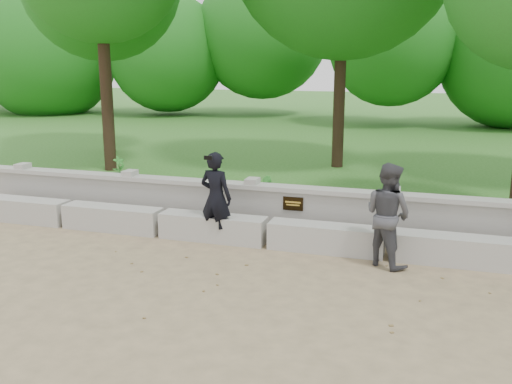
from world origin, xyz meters
The scene contains 8 objects.
ground centered at (0.00, 0.00, 0.00)m, with size 80.00×80.00×0.00m, color tan.
lawn centered at (0.00, 14.00, 0.12)m, with size 40.00×22.00×0.25m, color #2E641C.
concrete_bench centered at (0.00, 1.90, 0.22)m, with size 11.90×0.45×0.45m.
parapet_wall centered at (0.00, 2.60, 0.46)m, with size 12.50×0.35×0.90m.
man_main centered at (-0.89, 1.80, 0.80)m, with size 0.64×0.58×1.59m.
visitor_left centered at (2.00, 1.55, 0.80)m, with size 0.98×0.94×1.60m.
shrub_a centered at (-4.69, 5.01, 0.53)m, with size 0.30×0.20×0.56m, color #369030.
shrub_b centered at (-0.54, 3.51, 0.55)m, with size 0.33×0.27×0.61m, color #369030.
Camera 1 is at (2.61, -7.00, 3.09)m, focal length 40.00 mm.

